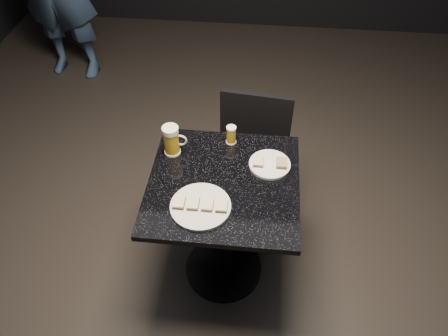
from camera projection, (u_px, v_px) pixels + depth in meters
The scene contains 9 objects.
floor at pixel (224, 269), 2.56m from camera, with size 6.00×6.00×0.00m, color black.
plate_large at pixel (201, 206), 1.91m from camera, with size 0.27×0.27×0.01m, color silver.
plate_small at pixel (270, 164), 2.09m from camera, with size 0.20×0.20×0.01m, color white.
table at pixel (224, 214), 2.19m from camera, with size 0.70×0.70×0.75m.
beer_mug at pixel (172, 140), 2.10m from camera, with size 0.12×0.08×0.16m.
beer_tumbler at pixel (231, 135), 2.18m from camera, with size 0.05×0.05×0.10m.
chair at pixel (251, 160), 2.48m from camera, with size 0.44×0.44×0.87m.
canapes_on_plate_large at pixel (200, 204), 1.90m from camera, with size 0.24×0.07×0.02m.
canapes_on_plate_small at pixel (270, 162), 2.08m from camera, with size 0.16×0.07×0.02m.
Camera 1 is at (0.14, -1.37, 2.23)m, focal length 35.00 mm.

